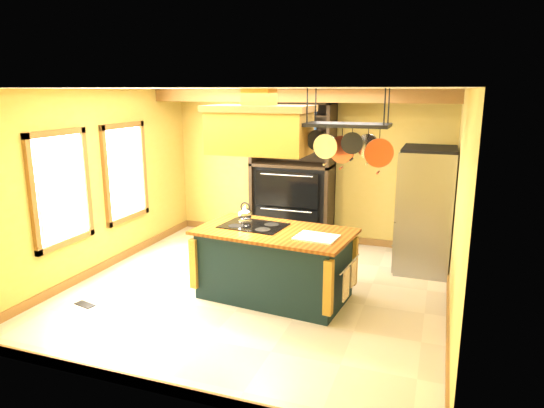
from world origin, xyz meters
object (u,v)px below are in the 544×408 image
Objects in this scene: range_hood at (259,127)px; kitchen_island at (274,263)px; pot_rack at (348,136)px; hutch at (293,190)px; refrigerator at (424,212)px.

kitchen_island is at bearing 0.25° from range_hood.
kitchen_island is 1.92m from pot_rack.
range_hood is at bearing 180.00° from pot_rack.
range_hood reaches higher than kitchen_island.
hutch is (-0.48, 2.37, 0.48)m from kitchen_island.
hutch is (-2.26, 0.63, 0.06)m from refrigerator.
kitchen_island is 0.84× the size of hutch.
range_hood is 1.22× the size of pot_rack.
kitchen_island is at bearing -78.45° from hutch.
hutch is (-0.29, 2.37, -1.28)m from range_hood.
refrigerator is (0.86, 1.74, -1.27)m from pot_rack.
pot_rack is 0.43× the size of hutch.
range_hood and pot_rack have the same top height.
range_hood is at bearing -83.12° from hutch.
hutch is at bearing 107.51° from kitchen_island.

